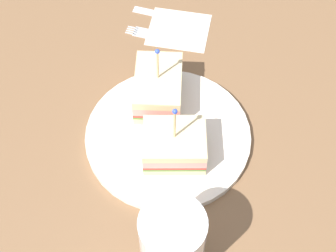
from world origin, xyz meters
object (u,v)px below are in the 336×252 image
fork (153,35)px  plate (168,136)px  drink_glass (172,245)px  sandwich_half_front (174,145)px  napkin (179,29)px  sandwich_half_back (158,88)px  knife (164,15)px

fork → plate: bearing=-179.0°
drink_glass → fork: bearing=-1.6°
plate → sandwich_half_front: bearing=-171.9°
napkin → fork: bearing=100.5°
drink_glass → sandwich_half_back: bearing=-1.6°
napkin → fork: size_ratio=0.86×
plate → drink_glass: size_ratio=2.10×
plate → sandwich_half_front: sandwich_half_front is taller
plate → napkin: (22.23, -4.26, -0.49)cm
sandwich_half_back → knife: sandwich_half_back is taller
sandwich_half_front → fork: size_ratio=0.89×
plate → sandwich_half_back: sandwich_half_back is taller
sandwich_half_front → plate: bearing=8.1°
plate → sandwich_half_front: size_ratio=2.28×
sandwich_half_back → fork: bearing=-1.6°
drink_glass → fork: drink_glass is taller
plate → napkin: 22.64cm
knife → plate: bearing=175.6°
sandwich_half_front → fork: sandwich_half_front is taller
sandwich_half_back → knife: bearing=-8.2°
drink_glass → sandwich_half_front: bearing=-7.5°
napkin → sandwich_half_back: bearing=162.1°
plate → knife: plate is taller
sandwich_half_back → napkin: bearing=-17.9°
sandwich_half_back → fork: 15.13cm
sandwich_half_back → drink_glass: size_ratio=0.95×
knife → sandwich_half_front: bearing=177.1°
plate → napkin: plate is taller
fork → sandwich_half_front: bearing=-178.0°
fork → knife: bearing=-27.0°
knife → napkin: bearing=-148.9°
sandwich_half_front → fork: 25.17cm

